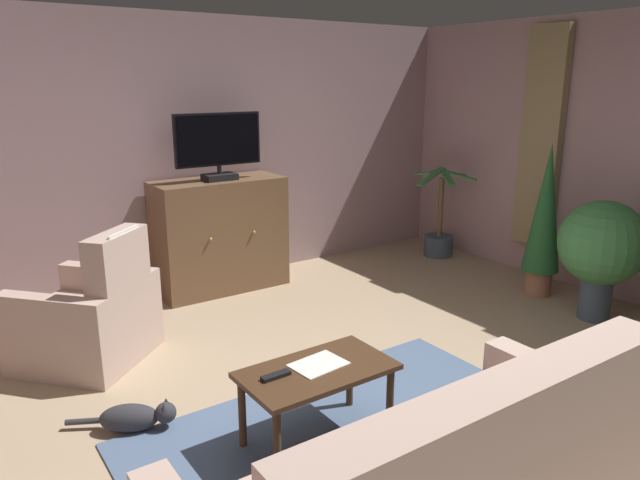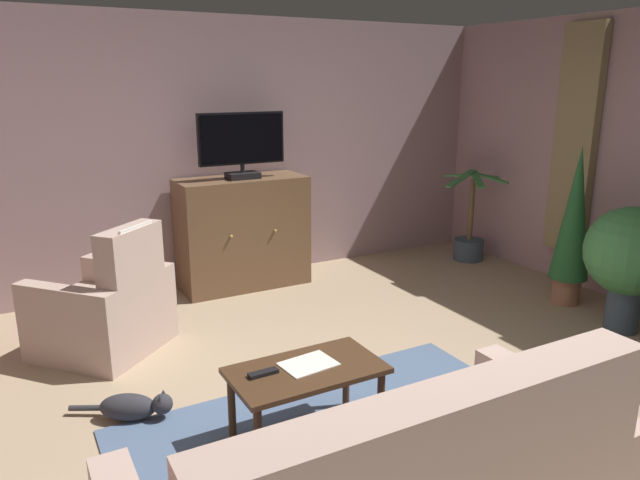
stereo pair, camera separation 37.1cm
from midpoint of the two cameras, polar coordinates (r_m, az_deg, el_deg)
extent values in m
cube|color=tan|center=(3.98, 8.47, -15.78)|extent=(6.73, 6.34, 0.04)
cube|color=gray|center=(6.03, -8.00, 8.36)|extent=(6.73, 0.10, 2.62)
cube|color=#8E7F56|center=(6.40, 24.98, 8.67)|extent=(0.10, 0.44, 2.20)
cube|color=slate|center=(3.43, 8.15, -20.84)|extent=(2.52, 2.10, 0.01)
cube|color=#4A3523|center=(6.04, -5.54, -4.05)|extent=(1.19, 0.48, 0.06)
cube|color=brown|center=(5.89, -5.67, 0.71)|extent=(1.25, 0.54, 1.09)
sphere|color=tan|center=(5.54, -6.68, 0.32)|extent=(0.03, 0.03, 0.03)
sphere|color=tan|center=(5.71, -2.49, 0.88)|extent=(0.03, 0.03, 0.03)
cube|color=black|center=(5.72, -5.62, 6.20)|extent=(0.31, 0.20, 0.06)
cylinder|color=black|center=(5.71, -5.64, 6.89)|extent=(0.04, 0.04, 0.08)
cube|color=black|center=(5.68, -5.72, 9.72)|extent=(0.85, 0.05, 0.49)
cube|color=black|center=(5.65, -5.60, 9.70)|extent=(0.81, 0.01, 0.45)
cube|color=#422B19|center=(3.38, 1.89, -12.53)|extent=(0.86, 0.49, 0.03)
cylinder|color=#422B19|center=(3.81, 5.40, -13.08)|extent=(0.04, 0.04, 0.43)
cylinder|color=#422B19|center=(3.49, -5.40, -15.95)|extent=(0.04, 0.04, 0.43)
cylinder|color=#422B19|center=(3.55, 8.98, -15.54)|extent=(0.04, 0.04, 0.43)
cylinder|color=#422B19|center=(3.20, -2.50, -19.10)|extent=(0.04, 0.04, 0.43)
cube|color=black|center=(3.30, -2.22, -12.79)|extent=(0.17, 0.05, 0.02)
cube|color=silver|center=(3.41, 2.06, -11.93)|extent=(0.32, 0.25, 0.01)
cube|color=#BC9E8E|center=(2.22, 16.90, -20.92)|extent=(1.78, 0.20, 0.62)
cube|color=#BC9E8E|center=(3.26, 24.38, -17.62)|extent=(0.15, 0.90, 0.65)
cube|color=#A84C51|center=(2.56, 16.14, -20.59)|extent=(0.38, 0.18, 0.36)
cube|color=#BC9E8E|center=(4.81, -18.21, -7.67)|extent=(0.96, 0.98, 0.41)
cube|color=#BC9E8E|center=(4.47, -15.52, -2.46)|extent=(0.54, 0.51, 0.58)
cube|color=#BC9E8E|center=(4.53, -21.00, -8.02)|extent=(0.64, 0.69, 0.61)
cube|color=#BC9E8E|center=(5.03, -15.90, -5.24)|extent=(0.64, 0.69, 0.61)
cube|color=white|center=(4.37, -14.95, -0.20)|extent=(0.28, 0.26, 0.24)
cylinder|color=#99664C|center=(6.04, 24.30, -4.44)|extent=(0.25, 0.25, 0.25)
cone|color=#235B2D|center=(5.85, 25.07, 2.30)|extent=(0.35, 0.35, 1.21)
cylinder|color=#3D4C5B|center=(7.08, 15.60, -0.89)|extent=(0.34, 0.34, 0.24)
cylinder|color=brown|center=(6.97, 15.87, 2.77)|extent=(0.06, 0.06, 0.69)
cube|color=#3D7F42|center=(6.99, 17.18, 5.94)|extent=(0.33, 0.13, 0.07)
cube|color=#3D7F42|center=(7.15, 15.63, 6.24)|extent=(0.34, 0.48, 0.14)
cube|color=#3D7F42|center=(6.96, 14.80, 6.07)|extent=(0.21, 0.34, 0.07)
cube|color=#3D7F42|center=(6.71, 14.99, 5.73)|extent=(0.44, 0.16, 0.16)
cube|color=#3D7F42|center=(6.69, 16.51, 5.60)|extent=(0.28, 0.40, 0.12)
cube|color=#3D7F42|center=(6.85, 17.68, 5.71)|extent=(0.26, 0.38, 0.10)
cylinder|color=#3D4C5B|center=(5.59, 28.90, -5.93)|extent=(0.26, 0.26, 0.36)
sphere|color=#3D7F42|center=(5.44, 29.57, -0.98)|extent=(0.72, 0.72, 0.72)
ellipsoid|color=#2D2D33|center=(3.87, -15.38, -15.36)|extent=(0.38, 0.32, 0.17)
sphere|color=#2D2D33|center=(3.80, -12.19, -15.27)|extent=(0.13, 0.13, 0.13)
cone|color=#2D2D33|center=(3.80, -12.12, -14.26)|extent=(0.04, 0.04, 0.04)
cone|color=#2D2D33|center=(3.75, -12.36, -14.76)|extent=(0.04, 0.04, 0.04)
cylinder|color=#2D2D33|center=(4.00, -19.07, -15.14)|extent=(0.21, 0.14, 0.04)
camera|label=1|loc=(0.19, -87.14, 0.78)|focal=33.18mm
camera|label=2|loc=(0.19, 92.86, -0.78)|focal=33.18mm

